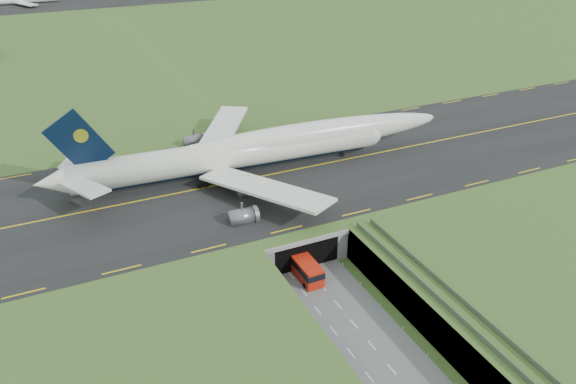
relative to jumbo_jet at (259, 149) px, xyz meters
name	(u,v)px	position (x,y,z in m)	size (l,w,h in m)	color
ground	(329,295)	(-2.71, -35.81, -11.04)	(900.00, 900.00, 0.00)	#3E5C25
airfield_deck	(329,280)	(-2.71, -35.81, -8.04)	(800.00, 800.00, 6.00)	gray
trench_road	(352,323)	(-2.71, -43.31, -10.94)	(12.00, 75.00, 0.20)	slate
taxiway	(253,178)	(-2.71, -2.81, -4.95)	(800.00, 44.00, 0.18)	black
tunnel_portal	(286,228)	(-2.71, -19.10, -7.71)	(17.00, 22.30, 6.00)	gray
guideway	(467,322)	(8.29, -54.92, -5.72)	(3.00, 53.00, 7.05)	#A8A8A3
jumbo_jet	(259,149)	(0.00, 0.00, 0.00)	(86.09, 56.75, 18.80)	white
shuttle_tram	(305,268)	(-4.14, -29.99, -9.19)	(3.34, 8.37, 3.38)	red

